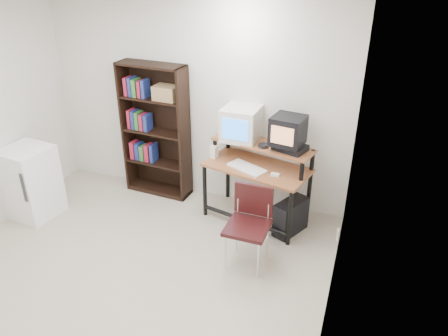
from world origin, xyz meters
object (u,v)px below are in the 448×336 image
(pc_tower, at_px, (291,217))
(bookshelf, at_px, (156,129))
(crt_monitor, at_px, (241,124))
(computer_desk, at_px, (258,169))
(school_chair, at_px, (250,218))
(crt_tv, at_px, (288,131))
(mini_fridge, at_px, (31,182))

(pc_tower, height_order, bookshelf, bookshelf)
(crt_monitor, bearing_deg, bookshelf, 179.05)
(computer_desk, height_order, school_chair, computer_desk)
(crt_tv, distance_m, pc_tower, 1.03)
(crt_tv, relative_size, mini_fridge, 0.44)
(crt_tv, height_order, bookshelf, bookshelf)
(crt_monitor, relative_size, pc_tower, 0.99)
(crt_monitor, relative_size, mini_fridge, 0.49)
(computer_desk, relative_size, bookshelf, 0.75)
(crt_monitor, height_order, school_chair, crt_monitor)
(crt_monitor, bearing_deg, crt_tv, -11.36)
(crt_monitor, relative_size, school_chair, 0.51)
(school_chair, bearing_deg, computer_desk, 101.19)
(computer_desk, height_order, crt_tv, crt_tv)
(mini_fridge, bearing_deg, crt_monitor, 30.43)
(mini_fridge, bearing_deg, school_chair, 7.82)
(crt_monitor, height_order, pc_tower, crt_monitor)
(pc_tower, relative_size, school_chair, 0.52)
(bookshelf, bearing_deg, school_chair, -29.26)
(crt_tv, relative_size, school_chair, 0.46)
(school_chair, height_order, bookshelf, bookshelf)
(school_chair, relative_size, mini_fridge, 0.96)
(crt_tv, xyz_separation_m, pc_tower, (0.14, -0.19, -1.01))
(pc_tower, bearing_deg, school_chair, -89.27)
(pc_tower, relative_size, bookshelf, 0.25)
(crt_monitor, distance_m, pc_tower, 1.25)
(crt_monitor, bearing_deg, school_chair, -65.32)
(computer_desk, xyz_separation_m, mini_fridge, (-2.67, -0.84, -0.24))
(bookshelf, bearing_deg, crt_tv, -2.27)
(computer_desk, xyz_separation_m, bookshelf, (-1.46, 0.24, 0.23))
(bookshelf, bearing_deg, pc_tower, -7.37)
(crt_tv, bearing_deg, computer_desk, -164.89)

